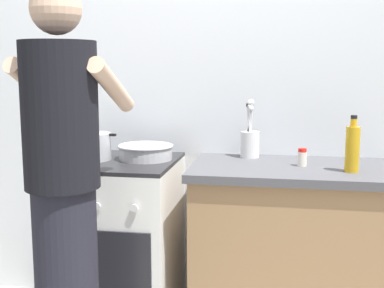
% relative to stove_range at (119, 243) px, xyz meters
% --- Properties ---
extents(back_wall, '(3.20, 0.10, 2.50)m').
position_rel_stove_range_xyz_m(back_wall, '(0.55, 0.35, 0.80)').
color(back_wall, silver).
rests_on(back_wall, ground).
extents(countertop, '(1.00, 0.60, 0.90)m').
position_rel_stove_range_xyz_m(countertop, '(0.90, 0.00, 0.00)').
color(countertop, '#99724C').
rests_on(countertop, ground).
extents(stove_range, '(0.60, 0.62, 0.90)m').
position_rel_stove_range_xyz_m(stove_range, '(0.00, 0.00, 0.00)').
color(stove_range, white).
rests_on(stove_range, ground).
extents(pot, '(0.28, 0.21, 0.14)m').
position_rel_stove_range_xyz_m(pot, '(-0.14, -0.01, 0.52)').
color(pot, '#B2B2B7').
rests_on(pot, stove_range).
extents(mixing_bowl, '(0.29, 0.29, 0.08)m').
position_rel_stove_range_xyz_m(mixing_bowl, '(0.14, 0.05, 0.49)').
color(mixing_bowl, '#B7B7BC').
rests_on(mixing_bowl, stove_range).
extents(utensil_crock, '(0.10, 0.10, 0.31)m').
position_rel_stove_range_xyz_m(utensil_crock, '(0.67, 0.20, 0.55)').
color(utensil_crock, silver).
rests_on(utensil_crock, countertop).
extents(spice_bottle, '(0.04, 0.04, 0.09)m').
position_rel_stove_range_xyz_m(spice_bottle, '(0.94, 0.01, 0.49)').
color(spice_bottle, silver).
rests_on(spice_bottle, countertop).
extents(oil_bottle, '(0.06, 0.06, 0.26)m').
position_rel_stove_range_xyz_m(oil_bottle, '(1.16, -0.09, 0.56)').
color(oil_bottle, gold).
rests_on(oil_bottle, countertop).
extents(person, '(0.41, 0.50, 1.70)m').
position_rel_stove_range_xyz_m(person, '(-0.03, -0.60, 0.41)').
color(person, black).
rests_on(person, ground).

